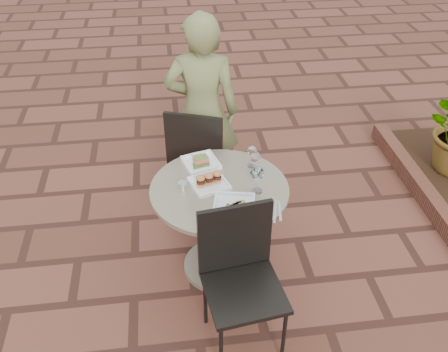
{
  "coord_description": "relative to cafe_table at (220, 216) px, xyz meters",
  "views": [
    {
      "loc": [
        -0.51,
        -2.31,
        2.69
      ],
      "look_at": [
        -0.18,
        0.22,
        0.82
      ],
      "focal_mm": 40.0,
      "sensor_mm": 36.0,
      "label": 1
    }
  ],
  "objects": [
    {
      "name": "wine_glass_mid",
      "position": [
        0.25,
        0.22,
        0.36
      ],
      "size": [
        0.07,
        0.07,
        0.16
      ],
      "color": "white",
      "rests_on": "cafe_table"
    },
    {
      "name": "plate_sliders",
      "position": [
        -0.06,
        0.03,
        0.28
      ],
      "size": [
        0.28,
        0.28,
        0.15
      ],
      "rotation": [
        0.0,
        0.0,
        0.31
      ],
      "color": "white",
      "rests_on": "cafe_table"
    },
    {
      "name": "chair_near",
      "position": [
        0.05,
        -0.54,
        0.07
      ],
      "size": [
        0.5,
        0.5,
        0.93
      ],
      "rotation": [
        0.0,
        0.0,
        0.14
      ],
      "color": "black",
      "rests_on": "ground"
    },
    {
      "name": "wine_glass_far",
      "position": [
        0.25,
        0.13,
        0.36
      ],
      "size": [
        0.07,
        0.07,
        0.17
      ],
      "color": "white",
      "rests_on": "cafe_table"
    },
    {
      "name": "plate_salmon",
      "position": [
        -0.09,
        0.28,
        0.26
      ],
      "size": [
        0.28,
        0.28,
        0.06
      ],
      "rotation": [
        0.0,
        0.0,
        0.27
      ],
      "color": "white",
      "rests_on": "cafe_table"
    },
    {
      "name": "plate_tuna",
      "position": [
        0.06,
        -0.22,
        0.26
      ],
      "size": [
        0.3,
        0.3,
        0.03
      ],
      "rotation": [
        0.0,
        0.0,
        -0.2
      ],
      "color": "white",
      "rests_on": "cafe_table"
    },
    {
      "name": "cutlery_set",
      "position": [
        0.31,
        -0.28,
        0.25
      ],
      "size": [
        0.15,
        0.24,
        0.0
      ],
      "primitive_type": null,
      "rotation": [
        0.0,
        0.0,
        -0.22
      ],
      "color": "silver",
      "rests_on": "cafe_table"
    },
    {
      "name": "cafe_table",
      "position": [
        0.0,
        0.0,
        0.0
      ],
      "size": [
        0.9,
        0.9,
        0.73
      ],
      "color": "gray",
      "rests_on": "ground"
    },
    {
      "name": "wine_glass_right",
      "position": [
        0.23,
        -0.07,
        0.38
      ],
      "size": [
        0.08,
        0.08,
        0.19
      ],
      "color": "white",
      "rests_on": "cafe_table"
    },
    {
      "name": "ground",
      "position": [
        0.21,
        -0.22,
        -0.48
      ],
      "size": [
        60.0,
        60.0,
        0.0
      ],
      "primitive_type": "plane",
      "color": "brown",
      "rests_on": "ground"
    },
    {
      "name": "chair_far",
      "position": [
        -0.08,
        0.71,
        0.07
      ],
      "size": [
        0.57,
        0.57,
        0.93
      ],
      "rotation": [
        0.0,
        0.0,
        2.79
      ],
      "color": "black",
      "rests_on": "ground"
    },
    {
      "name": "diner",
      "position": [
        -0.03,
        0.9,
        0.31
      ],
      "size": [
        0.62,
        0.45,
        1.58
      ],
      "primitive_type": "imported",
      "rotation": [
        0.0,
        0.0,
        3.01
      ],
      "color": "olive",
      "rests_on": "ground"
    },
    {
      "name": "steel_ramekin",
      "position": [
        -0.23,
        0.03,
        0.27
      ],
      "size": [
        0.08,
        0.08,
        0.04
      ],
      "primitive_type": "cylinder",
      "rotation": [
        0.0,
        0.0,
        -0.4
      ],
      "color": "silver",
      "rests_on": "cafe_table"
    }
  ]
}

